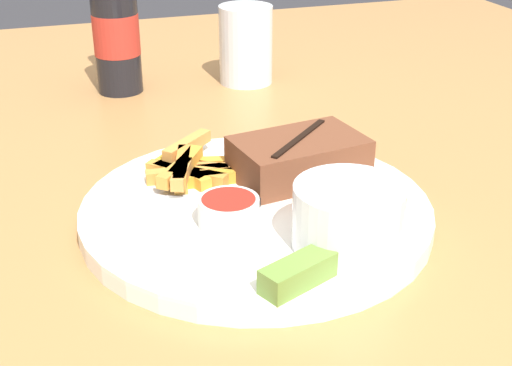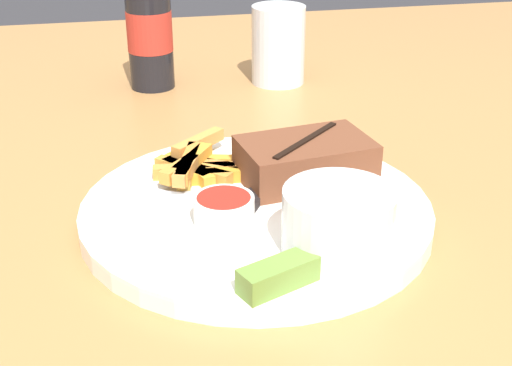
% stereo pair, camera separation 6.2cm
% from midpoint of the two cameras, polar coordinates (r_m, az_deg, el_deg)
% --- Properties ---
extents(dining_table, '(1.50, 1.61, 0.76)m').
position_cam_midpoint_polar(dining_table, '(0.67, -2.68, -7.33)').
color(dining_table, '#A87542').
rests_on(dining_table, ground_plane).
extents(dinner_plate, '(0.31, 0.31, 0.02)m').
position_cam_midpoint_polar(dinner_plate, '(0.64, -2.80, -2.41)').
color(dinner_plate, white).
rests_on(dinner_plate, dining_table).
extents(steak_portion, '(0.13, 0.09, 0.04)m').
position_cam_midpoint_polar(steak_portion, '(0.67, 0.80, 1.98)').
color(steak_portion, brown).
rests_on(steak_portion, dinner_plate).
extents(fries_pile, '(0.10, 0.12, 0.02)m').
position_cam_midpoint_polar(fries_pile, '(0.68, -8.00, 1.06)').
color(fries_pile, '#CC863F').
rests_on(fries_pile, dinner_plate).
extents(coleslaw_cup, '(0.09, 0.09, 0.05)m').
position_cam_midpoint_polar(coleslaw_cup, '(0.56, 4.23, -2.50)').
color(coleslaw_cup, white).
rests_on(coleslaw_cup, dinner_plate).
extents(dipping_sauce_cup, '(0.05, 0.05, 0.02)m').
position_cam_midpoint_polar(dipping_sauce_cup, '(0.59, -5.21, -2.26)').
color(dipping_sauce_cup, silver).
rests_on(dipping_sauce_cup, dinner_plate).
extents(pickle_spear, '(0.06, 0.04, 0.02)m').
position_cam_midpoint_polar(pickle_spear, '(0.52, -0.08, -7.32)').
color(pickle_spear, olive).
rests_on(pickle_spear, dinner_plate).
extents(fork_utensil, '(0.12, 0.07, 0.00)m').
position_cam_midpoint_polar(fork_utensil, '(0.65, -9.90, -0.93)').
color(fork_utensil, '#B7B7BC').
rests_on(fork_utensil, dinner_plate).
extents(knife_utensil, '(0.10, 0.15, 0.01)m').
position_cam_midpoint_polar(knife_utensil, '(0.67, -2.24, 0.16)').
color(knife_utensil, '#B7B7BC').
rests_on(knife_utensil, dinner_plate).
extents(beer_bottle, '(0.06, 0.06, 0.23)m').
position_cam_midpoint_polar(beer_bottle, '(0.97, -13.00, 11.71)').
color(beer_bottle, black).
rests_on(beer_bottle, dining_table).
extents(drinking_glass, '(0.07, 0.07, 0.11)m').
position_cam_midpoint_polar(drinking_glass, '(0.99, -2.65, 10.97)').
color(drinking_glass, silver).
rests_on(drinking_glass, dining_table).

